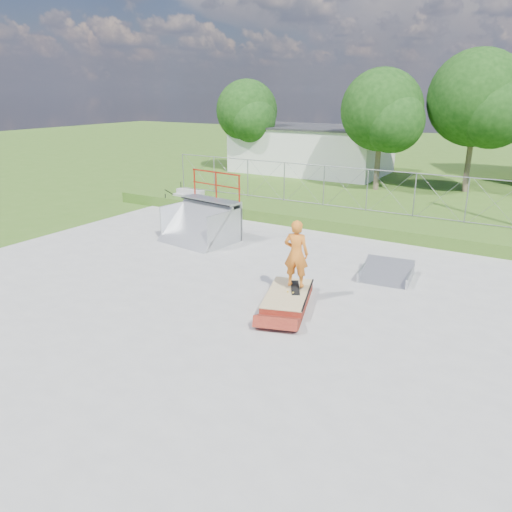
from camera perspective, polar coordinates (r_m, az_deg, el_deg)
The scene contains 14 objects.
ground at distance 13.24m, azimuth -2.97°, elevation -5.95°, with size 120.00×120.00×0.00m, color #3A621C.
concrete_pad at distance 13.23m, azimuth -2.97°, elevation -5.87°, with size 20.00×16.00×0.04m, color #959593.
grass_berm at distance 21.26m, azimuth 11.48°, elevation 3.90°, with size 24.00×3.00×0.50m, color #3A621C.
grind_box at distance 13.41m, azimuth 3.64°, elevation -4.86°, with size 1.72×2.47×0.33m.
quarter_pipe at distance 18.64m, azimuth -6.69°, elevation 5.32°, with size 2.53×2.14×2.53m, color #ABAEB3, non-canonical shape.
flat_bank_ramp at distance 15.57m, azimuth 14.67°, elevation -1.84°, with size 1.46×1.56×0.45m, color #ABAEB3, non-canonical shape.
skateboard at distance 13.53m, azimuth 4.50°, elevation -3.68°, with size 0.22×0.80×0.02m, color black.
skater at distance 13.22m, azimuth 4.60°, elevation -0.03°, with size 0.66×0.44×1.82m, color orange.
concrete_stairs at distance 24.66m, azimuth -8.14°, elevation 6.44°, with size 1.50×1.60×0.80m, color #959593, non-canonical shape.
chain_link_fence at distance 21.94m, azimuth 12.58°, elevation 7.36°, with size 20.00×0.06×1.80m, color gray, non-canonical shape.
utility_building_flat at distance 35.44m, azimuth 6.33°, elevation 11.95°, with size 10.00×6.00×3.00m, color white.
tree_left_near at distance 29.10m, azimuth 14.51°, elevation 15.51°, with size 4.76×4.48×6.65m.
tree_center at distance 30.04m, azimuth 24.37°, elevation 15.74°, with size 5.44×5.12×7.60m.
tree_left_far at distance 35.15m, azimuth -0.87°, elevation 15.99°, with size 4.42×4.16×6.18m.
Camera 1 is at (6.80, -9.96, 5.48)m, focal length 35.00 mm.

